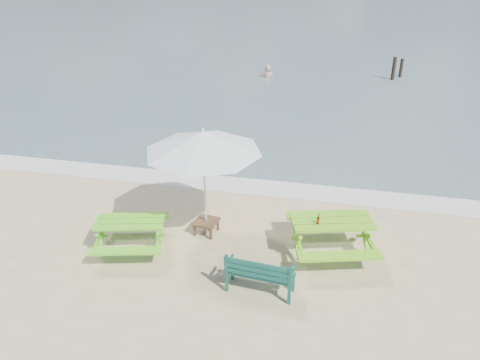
% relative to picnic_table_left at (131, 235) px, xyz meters
% --- Properties ---
extents(foam_strip, '(22.00, 0.90, 0.01)m').
position_rel_picnic_table_left_xyz_m(foam_strip, '(2.55, 3.29, -0.32)').
color(foam_strip, silver).
rests_on(foam_strip, ground).
extents(picnic_table_left, '(1.75, 1.87, 0.68)m').
position_rel_picnic_table_left_xyz_m(picnic_table_left, '(0.00, 0.00, 0.00)').
color(picnic_table_left, '#58BC1C').
rests_on(picnic_table_left, ground).
extents(picnic_table_right, '(2.07, 2.20, 0.78)m').
position_rel_picnic_table_left_xyz_m(picnic_table_right, '(4.13, 0.74, 0.05)').
color(picnic_table_right, '#6BBA1C').
rests_on(picnic_table_right, ground).
extents(park_bench, '(1.31, 0.55, 0.78)m').
position_rel_picnic_table_left_xyz_m(park_bench, '(2.90, -0.79, -0.08)').
color(park_bench, '#104238').
rests_on(park_bench, ground).
extents(side_table, '(0.57, 0.57, 0.32)m').
position_rel_picnic_table_left_xyz_m(side_table, '(1.39, 0.89, -0.16)').
color(side_table, brown).
rests_on(side_table, ground).
extents(patio_umbrella, '(2.83, 2.83, 2.44)m').
position_rel_picnic_table_left_xyz_m(patio_umbrella, '(1.39, 0.89, 1.89)').
color(patio_umbrella, silver).
rests_on(patio_umbrella, ground).
extents(beer_bottle, '(0.06, 0.06, 0.23)m').
position_rel_picnic_table_left_xyz_m(beer_bottle, '(3.84, 0.55, 0.53)').
color(beer_bottle, brown).
rests_on(beer_bottle, picnic_table_right).
extents(swimmer, '(0.69, 0.50, 1.77)m').
position_rel_picnic_table_left_xyz_m(swimmer, '(0.59, 14.57, -0.59)').
color(swimmer, tan).
rests_on(swimmer, ground).
extents(mooring_pilings, '(0.57, 0.77, 1.27)m').
position_rel_picnic_table_left_xyz_m(mooring_pilings, '(6.61, 15.60, 0.07)').
color(mooring_pilings, black).
rests_on(mooring_pilings, ground).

